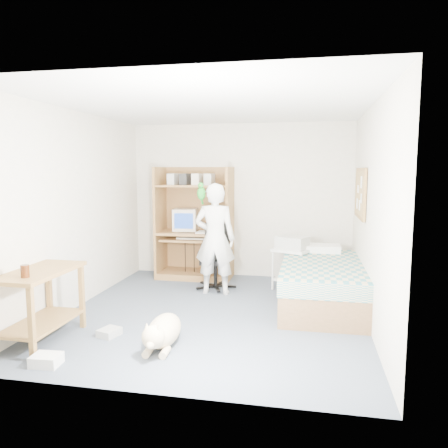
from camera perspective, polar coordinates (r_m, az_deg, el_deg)
name	(u,v)px	position (r m, az deg, el deg)	size (l,w,h in m)	color
floor	(215,313)	(5.49, -1.25, -11.58)	(4.00, 4.00, 0.00)	#4B5766
wall_back	(240,201)	(7.18, 2.15, 3.06)	(3.60, 0.02, 2.50)	beige
wall_right	(371,216)	(5.15, 18.69, 1.06)	(0.02, 4.00, 2.50)	beige
wall_left	(77,210)	(5.88, -18.69, 1.77)	(0.02, 4.00, 2.50)	beige
ceiling	(214,105)	(5.25, -1.32, 15.22)	(3.60, 4.00, 0.02)	white
computer_hutch	(195,228)	(7.12, -3.77, -0.46)	(1.20, 0.63, 1.80)	brown
bed	(322,283)	(5.88, 12.65, -7.54)	(1.02, 2.02, 0.66)	brown
side_desk	(41,295)	(4.88, -22.82, -8.51)	(0.50, 1.00, 0.75)	brown
corkboard	(360,193)	(6.02, 17.40, 3.85)	(0.04, 0.94, 0.66)	#9F7E47
office_chair	(216,265)	(6.55, -1.06, -5.41)	(0.53, 0.53, 0.95)	black
person	(215,239)	(6.16, -1.18, -1.95)	(0.57, 0.38, 1.58)	white
parrot	(201,192)	(6.15, -2.99, 4.16)	(0.12, 0.20, 0.32)	#167F12
dog	(163,331)	(4.52, -8.02, -13.70)	(0.35, 0.97, 0.36)	beige
printer_cart	(292,262)	(6.50, 8.87, -4.98)	(0.63, 0.58, 0.61)	silver
printer	(292,243)	(6.45, 8.92, -2.40)	(0.42, 0.32, 0.18)	#AAAAA5
crt_monitor	(185,220)	(7.15, -5.05, 0.59)	(0.42, 0.44, 0.36)	beige
keyboard	(191,238)	(6.99, -4.31, -1.85)	(0.45, 0.16, 0.03)	beige
pencil_cup	(216,229)	(6.95, -1.09, -0.64)	(0.08, 0.08, 0.12)	yellow
drink_glass	(25,271)	(4.54, -24.56, -5.63)	(0.08, 0.08, 0.12)	#411D0A
floor_box_a	(46,360)	(4.43, -22.20, -16.13)	(0.25, 0.20, 0.10)	white
floor_box_b	(109,332)	(4.93, -14.76, -13.53)	(0.18, 0.22, 0.08)	#A5A5A0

